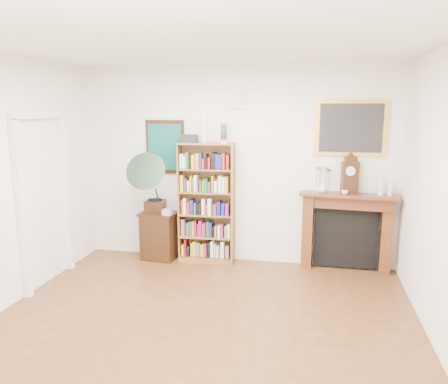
{
  "coord_description": "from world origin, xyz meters",
  "views": [
    {
      "loc": [
        1.06,
        -3.59,
        2.24
      ],
      "look_at": [
        0.01,
        1.6,
        1.19
      ],
      "focal_mm": 35.0,
      "sensor_mm": 36.0,
      "label": 1
    }
  ],
  "objects_px": {
    "mantel_clock": "(350,176)",
    "bottle_right": "(391,188)",
    "side_cabinet": "(159,236)",
    "teacup": "(345,192)",
    "cd_stack": "(167,212)",
    "gramophone": "(151,179)",
    "bottle_left": "(381,186)",
    "flower_vase": "(323,188)",
    "bookshelf": "(206,196)",
    "fireplace": "(347,225)"
  },
  "relations": [
    {
      "from": "teacup",
      "to": "bottle_right",
      "type": "relative_size",
      "value": 0.42
    },
    {
      "from": "cd_stack",
      "to": "flower_vase",
      "type": "height_order",
      "value": "flower_vase"
    },
    {
      "from": "gramophone",
      "to": "bottle_right",
      "type": "bearing_deg",
      "value": -2.35
    },
    {
      "from": "cd_stack",
      "to": "mantel_clock",
      "type": "bearing_deg",
      "value": 4.65
    },
    {
      "from": "flower_vase",
      "to": "bookshelf",
      "type": "bearing_deg",
      "value": -179.02
    },
    {
      "from": "gramophone",
      "to": "flower_vase",
      "type": "relative_size",
      "value": 6.58
    },
    {
      "from": "teacup",
      "to": "bottle_right",
      "type": "distance_m",
      "value": 0.59
    },
    {
      "from": "bottle_right",
      "to": "gramophone",
      "type": "bearing_deg",
      "value": -177.25
    },
    {
      "from": "mantel_clock",
      "to": "fireplace",
      "type": "bearing_deg",
      "value": 83.97
    },
    {
      "from": "cd_stack",
      "to": "bottle_left",
      "type": "xyz_separation_m",
      "value": [
        2.9,
        0.17,
        0.45
      ]
    },
    {
      "from": "flower_vase",
      "to": "mantel_clock",
      "type": "bearing_deg",
      "value": 2.35
    },
    {
      "from": "side_cabinet",
      "to": "gramophone",
      "type": "relative_size",
      "value": 0.79
    },
    {
      "from": "bottle_left",
      "to": "bookshelf",
      "type": "bearing_deg",
      "value": -179.83
    },
    {
      "from": "gramophone",
      "to": "bottle_left",
      "type": "relative_size",
      "value": 3.76
    },
    {
      "from": "bookshelf",
      "to": "bottle_left",
      "type": "distance_m",
      "value": 2.38
    },
    {
      "from": "teacup",
      "to": "bottle_right",
      "type": "bearing_deg",
      "value": 4.92
    },
    {
      "from": "gramophone",
      "to": "cd_stack",
      "type": "distance_m",
      "value": 0.53
    },
    {
      "from": "bookshelf",
      "to": "bottle_right",
      "type": "xyz_separation_m",
      "value": [
        2.49,
        0.01,
        0.21
      ]
    },
    {
      "from": "mantel_clock",
      "to": "teacup",
      "type": "bearing_deg",
      "value": -140.91
    },
    {
      "from": "bottle_left",
      "to": "flower_vase",
      "type": "bearing_deg",
      "value": 178.43
    },
    {
      "from": "gramophone",
      "to": "flower_vase",
      "type": "xyz_separation_m",
      "value": [
        2.39,
        0.17,
        -0.07
      ]
    },
    {
      "from": "gramophone",
      "to": "bottle_right",
      "type": "height_order",
      "value": "gramophone"
    },
    {
      "from": "teacup",
      "to": "gramophone",
      "type": "bearing_deg",
      "value": -177.73
    },
    {
      "from": "cd_stack",
      "to": "bottle_right",
      "type": "relative_size",
      "value": 0.6
    },
    {
      "from": "bottle_right",
      "to": "fireplace",
      "type": "bearing_deg",
      "value": 173.79
    },
    {
      "from": "gramophone",
      "to": "bookshelf",
      "type": "bearing_deg",
      "value": 5.59
    },
    {
      "from": "flower_vase",
      "to": "bottle_right",
      "type": "relative_size",
      "value": 0.69
    },
    {
      "from": "bottle_left",
      "to": "gramophone",
      "type": "bearing_deg",
      "value": -177.21
    },
    {
      "from": "bottle_left",
      "to": "teacup",
      "type": "bearing_deg",
      "value": -174.2
    },
    {
      "from": "mantel_clock",
      "to": "bookshelf",
      "type": "bearing_deg",
      "value": 166.85
    },
    {
      "from": "bottle_left",
      "to": "bottle_right",
      "type": "relative_size",
      "value": 1.2
    },
    {
      "from": "bookshelf",
      "to": "bottle_left",
      "type": "bearing_deg",
      "value": -3.19
    },
    {
      "from": "bookshelf",
      "to": "gramophone",
      "type": "height_order",
      "value": "bookshelf"
    },
    {
      "from": "mantel_clock",
      "to": "bottle_right",
      "type": "relative_size",
      "value": 2.48
    },
    {
      "from": "gramophone",
      "to": "teacup",
      "type": "height_order",
      "value": "gramophone"
    },
    {
      "from": "bookshelf",
      "to": "mantel_clock",
      "type": "bearing_deg",
      "value": -2.13
    },
    {
      "from": "flower_vase",
      "to": "teacup",
      "type": "relative_size",
      "value": 1.63
    },
    {
      "from": "flower_vase",
      "to": "bottle_left",
      "type": "relative_size",
      "value": 0.57
    },
    {
      "from": "fireplace",
      "to": "side_cabinet",
      "type": "bearing_deg",
      "value": -172.97
    },
    {
      "from": "cd_stack",
      "to": "teacup",
      "type": "relative_size",
      "value": 1.43
    },
    {
      "from": "cd_stack",
      "to": "mantel_clock",
      "type": "distance_m",
      "value": 2.57
    },
    {
      "from": "side_cabinet",
      "to": "fireplace",
      "type": "height_order",
      "value": "fireplace"
    },
    {
      "from": "side_cabinet",
      "to": "mantel_clock",
      "type": "bearing_deg",
      "value": 7.4
    },
    {
      "from": "fireplace",
      "to": "bottle_right",
      "type": "height_order",
      "value": "bottle_right"
    },
    {
      "from": "flower_vase",
      "to": "teacup",
      "type": "distance_m",
      "value": 0.3
    },
    {
      "from": "bookshelf",
      "to": "side_cabinet",
      "type": "bearing_deg",
      "value": -179.66
    },
    {
      "from": "mantel_clock",
      "to": "bottle_left",
      "type": "height_order",
      "value": "mantel_clock"
    },
    {
      "from": "gramophone",
      "to": "bottle_right",
      "type": "relative_size",
      "value": 4.51
    },
    {
      "from": "teacup",
      "to": "cd_stack",
      "type": "bearing_deg",
      "value": -177.15
    },
    {
      "from": "bookshelf",
      "to": "fireplace",
      "type": "distance_m",
      "value": 1.99
    }
  ]
}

